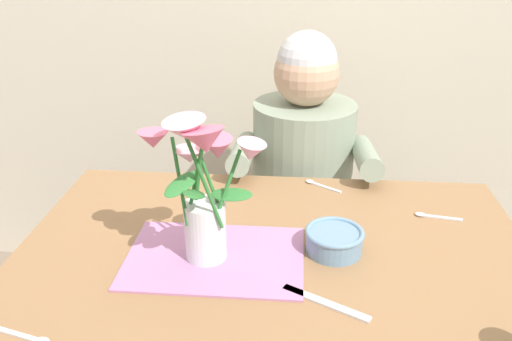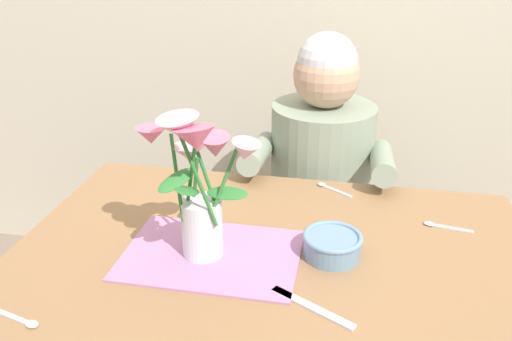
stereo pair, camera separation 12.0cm
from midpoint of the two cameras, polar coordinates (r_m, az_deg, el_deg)
The scene contains 9 objects.
dining_table at distance 1.30m, azimuth -0.87°, elevation -12.26°, with size 1.20×0.80×0.74m.
seated_person at distance 1.86m, azimuth 3.09°, elevation -2.84°, with size 0.45×0.47×1.14m.
striped_placemat at distance 1.22m, azimuth -7.28°, elevation -9.34°, with size 0.40×0.28×0.01m, color #B275A3.
flower_vase at distance 1.12m, azimuth -8.81°, elevation -1.88°, with size 0.29×0.23×0.36m.
ceramic_bowl at distance 1.23m, azimuth 5.66°, elevation -7.53°, with size 0.14×0.14×0.06m.
dinner_knife at distance 1.09m, azimuth 4.28°, elevation -14.15°, with size 0.19×0.02×0.01m, color silver.
spoon_0 at distance 1.54m, azimuth 4.43°, elevation -1.54°, with size 0.11×0.08×0.01m.
spoon_1 at distance 1.43m, azimuth 16.06°, elevation -4.79°, with size 0.12×0.03×0.01m.
spoon_2 at distance 1.11m, azimuth -26.11°, elevation -16.02°, with size 0.12×0.05×0.01m.
Camera 1 is at (0.05, -1.04, 1.43)m, focal length 37.11 mm.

